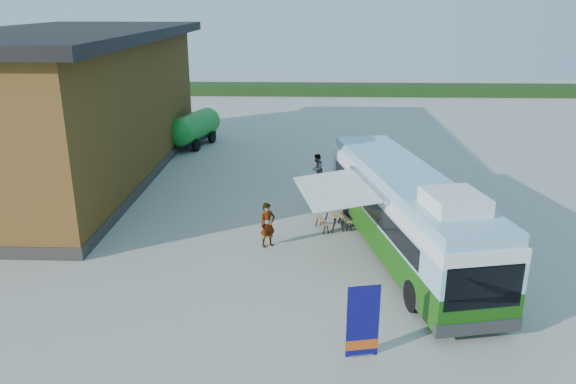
{
  "coord_description": "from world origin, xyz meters",
  "views": [
    {
      "loc": [
        1.52,
        -17.88,
        8.78
      ],
      "look_at": [
        0.72,
        3.76,
        1.4
      ],
      "focal_mm": 35.0,
      "sensor_mm": 36.0,
      "label": 1
    }
  ],
  "objects_px": {
    "picnic_table": "(334,217)",
    "slurry_tanker": "(194,127)",
    "bus": "(405,211)",
    "banner": "(363,328)",
    "person_a": "(268,225)",
    "person_b": "(317,169)"
  },
  "relations": [
    {
      "from": "banner",
      "to": "person_b",
      "type": "xyz_separation_m",
      "value": [
        -1.0,
        14.54,
        -0.06
      ]
    },
    {
      "from": "bus",
      "to": "person_b",
      "type": "height_order",
      "value": "bus"
    },
    {
      "from": "person_a",
      "to": "slurry_tanker",
      "type": "height_order",
      "value": "slurry_tanker"
    },
    {
      "from": "banner",
      "to": "person_b",
      "type": "distance_m",
      "value": 14.57
    },
    {
      "from": "banner",
      "to": "slurry_tanker",
      "type": "xyz_separation_m",
      "value": [
        -8.68,
        22.04,
        0.4
      ]
    },
    {
      "from": "bus",
      "to": "banner",
      "type": "xyz_separation_m",
      "value": [
        -2.04,
        -6.26,
        -0.88
      ]
    },
    {
      "from": "slurry_tanker",
      "to": "banner",
      "type": "bearing_deg",
      "value": -52.78
    },
    {
      "from": "person_b",
      "to": "slurry_tanker",
      "type": "relative_size",
      "value": 0.28
    },
    {
      "from": "picnic_table",
      "to": "person_b",
      "type": "relative_size",
      "value": 0.96
    },
    {
      "from": "picnic_table",
      "to": "slurry_tanker",
      "type": "bearing_deg",
      "value": 103.36
    },
    {
      "from": "picnic_table",
      "to": "slurry_tanker",
      "type": "xyz_separation_m",
      "value": [
        -8.3,
        13.39,
        0.71
      ]
    },
    {
      "from": "banner",
      "to": "person_a",
      "type": "relative_size",
      "value": 1.19
    },
    {
      "from": "picnic_table",
      "to": "person_b",
      "type": "xyz_separation_m",
      "value": [
        -0.62,
        5.89,
        0.26
      ]
    },
    {
      "from": "person_b",
      "to": "slurry_tanker",
      "type": "distance_m",
      "value": 10.75
    },
    {
      "from": "bus",
      "to": "slurry_tanker",
      "type": "distance_m",
      "value": 19.08
    },
    {
      "from": "bus",
      "to": "picnic_table",
      "type": "bearing_deg",
      "value": 123.86
    },
    {
      "from": "bus",
      "to": "banner",
      "type": "height_order",
      "value": "bus"
    },
    {
      "from": "banner",
      "to": "person_b",
      "type": "height_order",
      "value": "banner"
    },
    {
      "from": "banner",
      "to": "person_b",
      "type": "relative_size",
      "value": 1.31
    },
    {
      "from": "picnic_table",
      "to": "banner",
      "type": "bearing_deg",
      "value": -105.93
    },
    {
      "from": "banner",
      "to": "slurry_tanker",
      "type": "bearing_deg",
      "value": 99.98
    },
    {
      "from": "bus",
      "to": "banner",
      "type": "distance_m",
      "value": 6.64
    }
  ]
}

